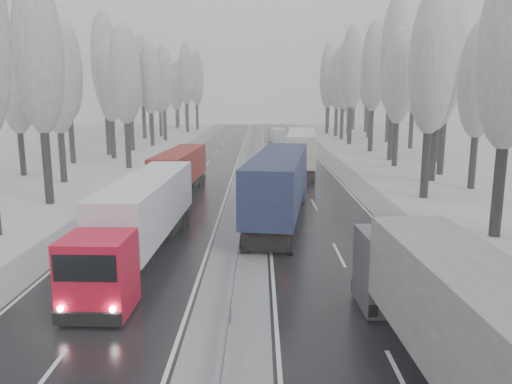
{
  "coord_description": "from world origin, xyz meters",
  "views": [
    {
      "loc": [
        1.08,
        -13.0,
        8.23
      ],
      "look_at": [
        0.86,
        17.96,
        2.2
      ],
      "focal_mm": 35.0,
      "sensor_mm": 36.0,
      "label": 1
    }
  ],
  "objects_px": {
    "truck_red_red": "(177,172)",
    "truck_grey_tarp": "(475,333)",
    "box_truck_distant": "(277,135)",
    "truck_cream_box": "(301,148)",
    "truck_blue_box": "(280,181)",
    "truck_red_white": "(143,214)"
  },
  "relations": [
    {
      "from": "box_truck_distant",
      "to": "truck_cream_box",
      "type": "bearing_deg",
      "value": -94.18
    },
    {
      "from": "truck_cream_box",
      "to": "box_truck_distant",
      "type": "relative_size",
      "value": 2.51
    },
    {
      "from": "truck_grey_tarp",
      "to": "truck_cream_box",
      "type": "xyz_separation_m",
      "value": [
        -0.92,
        41.85,
        0.24
      ]
    },
    {
      "from": "truck_grey_tarp",
      "to": "truck_red_white",
      "type": "bearing_deg",
      "value": 128.92
    },
    {
      "from": "truck_blue_box",
      "to": "truck_cream_box",
      "type": "distance_m",
      "value": 21.42
    },
    {
      "from": "truck_grey_tarp",
      "to": "truck_red_red",
      "type": "bearing_deg",
      "value": 110.97
    },
    {
      "from": "truck_grey_tarp",
      "to": "truck_blue_box",
      "type": "height_order",
      "value": "truck_blue_box"
    },
    {
      "from": "box_truck_distant",
      "to": "truck_red_white",
      "type": "bearing_deg",
      "value": -104.67
    },
    {
      "from": "truck_grey_tarp",
      "to": "truck_red_white",
      "type": "relative_size",
      "value": 1.01
    },
    {
      "from": "truck_red_red",
      "to": "truck_grey_tarp",
      "type": "bearing_deg",
      "value": -63.31
    },
    {
      "from": "truck_grey_tarp",
      "to": "truck_red_white",
      "type": "distance_m",
      "value": 17.09
    },
    {
      "from": "truck_grey_tarp",
      "to": "truck_red_red",
      "type": "relative_size",
      "value": 1.08
    },
    {
      "from": "truck_blue_box",
      "to": "truck_red_white",
      "type": "xyz_separation_m",
      "value": [
        -7.25,
        -7.83,
        -0.33
      ]
    },
    {
      "from": "box_truck_distant",
      "to": "truck_red_red",
      "type": "height_order",
      "value": "truck_red_red"
    },
    {
      "from": "truck_blue_box",
      "to": "truck_red_red",
      "type": "distance_m",
      "value": 10.75
    },
    {
      "from": "truck_grey_tarp",
      "to": "box_truck_distant",
      "type": "relative_size",
      "value": 2.28
    },
    {
      "from": "truck_grey_tarp",
      "to": "truck_cream_box",
      "type": "distance_m",
      "value": 41.86
    },
    {
      "from": "truck_grey_tarp",
      "to": "truck_blue_box",
      "type": "relative_size",
      "value": 0.89
    },
    {
      "from": "truck_blue_box",
      "to": "truck_grey_tarp",
      "type": "bearing_deg",
      "value": -71.25
    },
    {
      "from": "truck_blue_box",
      "to": "truck_red_white",
      "type": "distance_m",
      "value": 10.67
    },
    {
      "from": "truck_cream_box",
      "to": "truck_red_red",
      "type": "xyz_separation_m",
      "value": [
        -11.11,
        -14.02,
        -0.42
      ]
    },
    {
      "from": "truck_cream_box",
      "to": "truck_red_white",
      "type": "relative_size",
      "value": 1.12
    }
  ]
}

